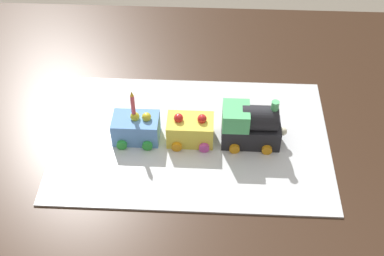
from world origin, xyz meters
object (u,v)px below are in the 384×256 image
object	(u,v)px
dining_table	(204,155)
cake_car_caboose_lemon	(190,130)
cake_car_flatbed_sky_blue	(136,128)
cake_locomotive	(251,126)
birthday_candle	(133,103)

from	to	relation	value
dining_table	cake_car_caboose_lemon	size ratio (longest dim) A/B	14.00
cake_car_caboose_lemon	cake_car_flatbed_sky_blue	world-z (taller)	same
dining_table	cake_locomotive	bearing A→B (deg)	149.83
cake_car_caboose_lemon	cake_car_flatbed_sky_blue	distance (m)	0.12
dining_table	cake_locomotive	size ratio (longest dim) A/B	10.00
cake_car_flatbed_sky_blue	birthday_candle	bearing A→B (deg)	-0.00
cake_car_flatbed_sky_blue	cake_car_caboose_lemon	bearing A→B (deg)	180.00
dining_table	birthday_candle	xyz separation A→B (m)	(0.15, 0.06, 0.21)
dining_table	cake_car_caboose_lemon	distance (m)	0.15
birthday_candle	cake_locomotive	bearing A→B (deg)	-180.00
cake_locomotive	cake_car_flatbed_sky_blue	distance (m)	0.25
cake_car_flatbed_sky_blue	birthday_candle	distance (m)	0.07
cake_locomotive	cake_car_caboose_lemon	bearing A→B (deg)	0.00
dining_table	cake_locomotive	xyz separation A→B (m)	(-0.10, 0.06, 0.16)
cake_car_caboose_lemon	birthday_candle	distance (m)	0.14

